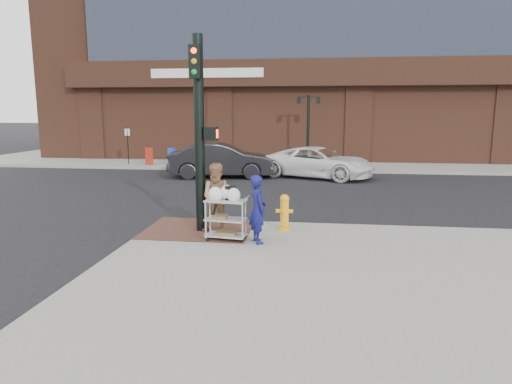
# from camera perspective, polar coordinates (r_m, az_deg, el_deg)

# --- Properties ---
(ground) EXTENTS (220.00, 220.00, 0.00)m
(ground) POSITION_cam_1_polar(r_m,az_deg,el_deg) (11.40, -5.35, -6.62)
(ground) COLOR black
(ground) RESTS_ON ground
(sidewalk_far) EXTENTS (65.00, 36.00, 0.15)m
(sidewalk_far) POSITION_cam_1_polar(r_m,az_deg,el_deg) (43.93, 20.73, 5.27)
(sidewalk_far) COLOR gray
(sidewalk_far) RESTS_ON ground
(brick_curb_ramp) EXTENTS (2.80, 2.40, 0.01)m
(brick_curb_ramp) POSITION_cam_1_polar(r_m,az_deg,el_deg) (12.34, -7.16, -4.61)
(brick_curb_ramp) COLOR #503025
(brick_curb_ramp) RESTS_ON sidewalk_near
(lamp_post) EXTENTS (1.32, 0.22, 4.00)m
(lamp_post) POSITION_cam_1_polar(r_m,az_deg,el_deg) (26.66, 6.54, 8.62)
(lamp_post) COLOR black
(lamp_post) RESTS_ON sidewalk_far
(parking_sign) EXTENTS (0.05, 0.05, 2.20)m
(parking_sign) POSITION_cam_1_polar(r_m,az_deg,el_deg) (27.96, -15.72, 5.57)
(parking_sign) COLOR black
(parking_sign) RESTS_ON sidewalk_far
(traffic_signal_pole) EXTENTS (0.61, 0.51, 5.00)m
(traffic_signal_pole) POSITION_cam_1_polar(r_m,az_deg,el_deg) (11.80, -7.02, 7.88)
(traffic_signal_pole) COLOR black
(traffic_signal_pole) RESTS_ON sidewalk_near
(woman_blue) EXTENTS (0.61, 0.71, 1.65)m
(woman_blue) POSITION_cam_1_polar(r_m,az_deg,el_deg) (10.84, 0.21, -2.14)
(woman_blue) COLOR #12145A
(woman_blue) RESTS_ON sidewalk_near
(pedestrian_tan) EXTENTS (0.93, 0.75, 1.81)m
(pedestrian_tan) POSITION_cam_1_polar(r_m,az_deg,el_deg) (11.83, -4.76, -0.73)
(pedestrian_tan) COLOR #A7754E
(pedestrian_tan) RESTS_ON sidewalk_near
(sedan_dark) EXTENTS (5.40, 2.50, 1.71)m
(sedan_dark) POSITION_cam_1_polar(r_m,az_deg,el_deg) (22.77, -4.32, 3.98)
(sedan_dark) COLOR black
(sedan_dark) RESTS_ON ground
(minivan_white) EXTENTS (6.02, 4.45, 1.52)m
(minivan_white) POSITION_cam_1_polar(r_m,az_deg,el_deg) (22.83, 7.86, 3.68)
(minivan_white) COLOR white
(minivan_white) RESTS_ON ground
(utility_cart) EXTENTS (1.03, 0.67, 1.34)m
(utility_cart) POSITION_cam_1_polar(r_m,az_deg,el_deg) (11.16, -3.79, -2.95)
(utility_cart) COLOR #A7A7AC
(utility_cart) RESTS_ON sidewalk_near
(fire_hydrant) EXTENTS (0.45, 0.32, 0.96)m
(fire_hydrant) POSITION_cam_1_polar(r_m,az_deg,el_deg) (12.09, 3.58, -2.49)
(fire_hydrant) COLOR #FEAD15
(fire_hydrant) RESTS_ON sidewalk_near
(newsbox_red) EXTENTS (0.55, 0.53, 1.02)m
(newsbox_red) POSITION_cam_1_polar(r_m,az_deg,el_deg) (27.50, -13.24, 4.38)
(newsbox_red) COLOR maroon
(newsbox_red) RESTS_ON sidewalk_far
(newsbox_blue) EXTENTS (0.47, 0.44, 0.95)m
(newsbox_blue) POSITION_cam_1_polar(r_m,az_deg,el_deg) (27.66, -10.44, 4.43)
(newsbox_blue) COLOR #1D3BBE
(newsbox_blue) RESTS_ON sidewalk_far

